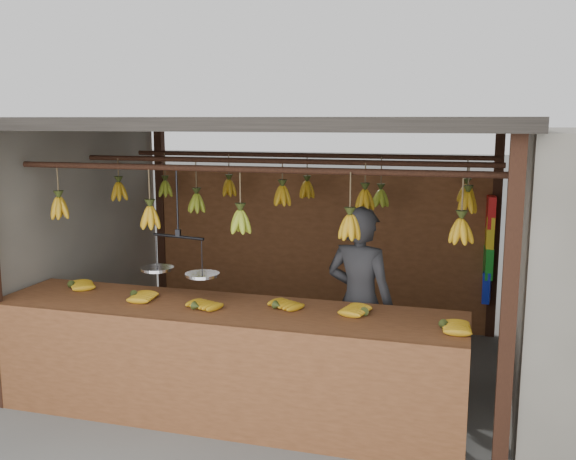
% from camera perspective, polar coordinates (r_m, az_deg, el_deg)
% --- Properties ---
extents(ground, '(80.00, 80.00, 0.00)m').
position_cam_1_polar(ground, '(6.43, -0.76, -11.94)').
color(ground, '#5B5B57').
extents(stall, '(4.30, 3.30, 2.40)m').
position_cam_1_polar(stall, '(6.30, 0.07, 6.07)').
color(stall, black).
rests_on(stall, ground).
extents(counter, '(3.83, 0.87, 0.96)m').
position_cam_1_polar(counter, '(5.13, -6.26, -9.23)').
color(counter, brown).
rests_on(counter, ground).
extents(hanging_bananas, '(3.54, 2.20, 0.39)m').
position_cam_1_polar(hanging_bananas, '(6.02, -0.79, 2.52)').
color(hanging_bananas, '#BA8513').
rests_on(hanging_bananas, ground).
extents(balance_scale, '(0.72, 0.36, 0.88)m').
position_cam_1_polar(balance_scale, '(5.38, -9.65, -3.19)').
color(balance_scale, black).
rests_on(balance_scale, ground).
extents(vendor, '(0.70, 0.56, 1.67)m').
position_cam_1_polar(vendor, '(5.54, 6.39, -6.47)').
color(vendor, '#262628').
rests_on(vendor, ground).
extents(bag_bundles, '(0.08, 0.26, 1.15)m').
position_cam_1_polar(bag_bundles, '(7.20, 17.43, -1.57)').
color(bag_bundles, red).
rests_on(bag_bundles, ground).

